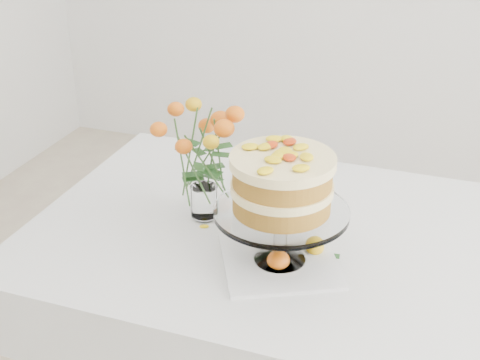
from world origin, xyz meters
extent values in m
cube|color=tan|center=(0.00, 0.00, 0.73)|extent=(1.40, 0.90, 0.04)
cylinder|color=tan|center=(-0.62, 0.37, 0.35)|extent=(0.06, 0.06, 0.71)
cube|color=silver|center=(0.00, 0.00, 0.75)|extent=(1.42, 0.92, 0.01)
cube|color=silver|center=(0.00, 0.46, 0.65)|extent=(1.42, 0.01, 0.20)
cube|color=silver|center=(-0.71, 0.00, 0.65)|extent=(0.01, 0.92, 0.20)
cube|color=silver|center=(-0.03, -0.14, 0.76)|extent=(0.36, 0.36, 0.01)
cylinder|color=white|center=(-0.03, -0.14, 0.84)|extent=(0.03, 0.03, 0.10)
cylinder|color=white|center=(-0.03, -0.14, 0.90)|extent=(0.32, 0.32, 0.01)
cylinder|color=olive|center=(-0.03, -0.14, 0.93)|extent=(0.28, 0.28, 0.05)
cylinder|color=#FFEAA4|center=(-0.03, -0.14, 0.96)|extent=(0.29, 0.29, 0.02)
cylinder|color=olive|center=(-0.03, -0.14, 0.99)|extent=(0.28, 0.28, 0.05)
cylinder|color=#FFEAA4|center=(-0.03, -0.14, 1.02)|extent=(0.30, 0.30, 0.02)
cylinder|color=white|center=(-0.28, 0.00, 0.76)|extent=(0.06, 0.06, 0.01)
cylinder|color=white|center=(-0.28, 0.00, 0.81)|extent=(0.07, 0.07, 0.08)
ellipsoid|color=gold|center=(0.04, -0.07, 0.78)|extent=(0.05, 0.05, 0.04)
cylinder|color=#325A24|center=(0.07, -0.08, 0.76)|extent=(0.05, 0.02, 0.00)
ellipsoid|color=orange|center=(-0.02, -0.16, 0.78)|extent=(0.05, 0.05, 0.05)
cylinder|color=#325A24|center=(0.01, -0.17, 0.76)|extent=(0.06, 0.02, 0.01)
ellipsoid|color=yellow|center=(-0.12, -0.10, 0.76)|extent=(0.03, 0.02, 0.00)
ellipsoid|color=yellow|center=(-0.02, -0.14, 0.76)|extent=(0.03, 0.02, 0.00)
ellipsoid|color=yellow|center=(0.02, -0.18, 0.76)|extent=(0.03, 0.02, 0.00)
ellipsoid|color=yellow|center=(-0.26, -0.05, 0.76)|extent=(0.03, 0.02, 0.00)
camera|label=1|loc=(0.33, -1.43, 1.66)|focal=50.00mm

